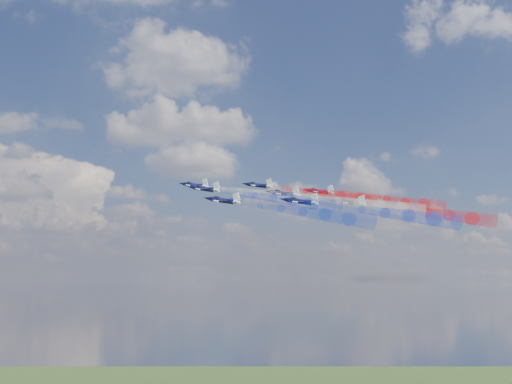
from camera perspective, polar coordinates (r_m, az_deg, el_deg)
name	(u,v)px	position (r m, az deg, el deg)	size (l,w,h in m)	color
jet_lead	(195,185)	(169.51, -5.58, 0.62)	(8.19, 10.23, 2.73)	black
trail_lead	(256,193)	(158.06, 0.03, -0.11)	(3.41, 30.58, 3.41)	white
jet_inner_left	(205,189)	(155.60, -4.65, 0.28)	(8.19, 10.23, 2.73)	black
trail_inner_left	(273,198)	(144.51, 1.57, -0.54)	(3.41, 30.58, 3.41)	blue
jet_inner_right	(258,185)	(172.44, 0.21, 0.61)	(8.19, 10.23, 2.73)	black
trail_inner_right	(323,193)	(162.71, 6.07, -0.11)	(3.41, 30.58, 3.41)	red
jet_outer_left	(223,200)	(137.69, -2.99, -0.77)	(8.19, 10.23, 2.73)	black
trail_outer_left	(303,212)	(127.27, 4.24, -1.79)	(3.41, 30.58, 3.41)	blue
jet_center_third	(283,193)	(154.54, 2.50, -0.13)	(8.19, 10.23, 2.73)	black
trail_center_third	(358,203)	(145.66, 9.21, -0.98)	(3.41, 30.58, 3.41)	white
jet_outer_right	(319,191)	(176.56, 5.74, 0.05)	(8.19, 10.23, 2.73)	black
trail_outer_right	(387,200)	(168.57, 11.72, -0.68)	(3.41, 30.58, 3.41)	red
jet_rear_left	(300,201)	(140.08, 4.03, -0.86)	(8.19, 10.23, 2.73)	black
trail_rear_left	(385,213)	(131.83, 11.56, -1.85)	(3.41, 30.58, 3.41)	blue
jet_rear_right	(349,202)	(158.14, 8.39, -0.94)	(8.19, 10.23, 2.73)	black
trail_rear_right	(427,212)	(151.16, 15.21, -1.80)	(3.41, 30.58, 3.41)	red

